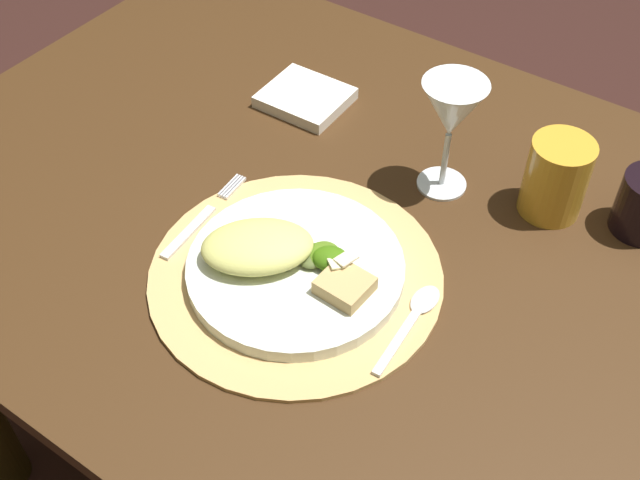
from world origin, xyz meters
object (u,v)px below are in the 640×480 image
at_px(spoon, 416,313).
at_px(amber_tumbler, 556,178).
at_px(fork, 201,220).
at_px(wine_glass, 452,113).
at_px(dinner_plate, 296,268).
at_px(dining_table, 384,318).
at_px(napkin, 305,98).

relative_size(spoon, amber_tumbler, 1.36).
distance_m(fork, amber_tumbler, 0.44).
bearing_deg(wine_glass, amber_tumbler, 16.35).
height_order(dinner_plate, fork, dinner_plate).
distance_m(dining_table, wine_glass, 0.30).
distance_m(fork, wine_glass, 0.34).
bearing_deg(dinner_plate, fork, 178.98).
distance_m(napkin, amber_tumbler, 0.39).
distance_m(dining_table, dinner_plate, 0.21).
bearing_deg(spoon, amber_tumbler, 78.83).
height_order(dining_table, wine_glass, wine_glass).
bearing_deg(fork, spoon, 4.95).
distance_m(fork, napkin, 0.28).
height_order(fork, spoon, spoon).
height_order(dinner_plate, napkin, dinner_plate).
height_order(dining_table, fork, fork).
bearing_deg(fork, dinner_plate, -1.02).
xyz_separation_m(napkin, amber_tumbler, (0.39, -0.00, 0.04)).
distance_m(fork, spoon, 0.30).
height_order(fork, napkin, napkin).
relative_size(fork, amber_tumbler, 1.60).
relative_size(dinner_plate, amber_tumbler, 2.44).
relative_size(wine_glass, amber_tumbler, 1.53).
xyz_separation_m(spoon, napkin, (-0.34, 0.25, 0.00)).
height_order(fork, wine_glass, wine_glass).
bearing_deg(amber_tumbler, wine_glass, -163.65).
height_order(napkin, amber_tumbler, amber_tumbler).
bearing_deg(dining_table, wine_glass, 89.65).
bearing_deg(napkin, spoon, -37.21).
height_order(dinner_plate, wine_glass, wine_glass).
height_order(dining_table, dinner_plate, dinner_plate).
distance_m(spoon, amber_tumbler, 0.26).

